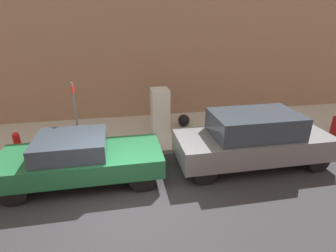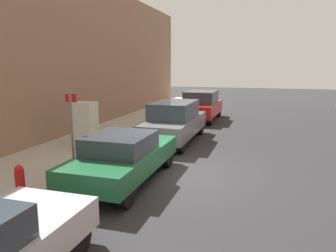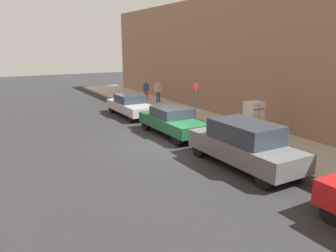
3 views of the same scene
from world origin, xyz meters
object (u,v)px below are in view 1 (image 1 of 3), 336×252
(trash_bag, at_px, (184,120))
(fire_hydrant, at_px, (18,144))
(discarded_refrigerator, at_px, (160,111))
(parked_sedan_green, at_px, (80,158))
(parked_suv_gray, at_px, (253,139))
(street_sign_post, at_px, (76,115))

(trash_bag, bearing_deg, fire_hydrant, -75.48)
(discarded_refrigerator, relative_size, fire_hydrant, 2.08)
(trash_bag, height_order, parked_sedan_green, parked_sedan_green)
(fire_hydrant, distance_m, parked_sedan_green, 2.75)
(trash_bag, relative_size, parked_sedan_green, 0.11)
(fire_hydrant, relative_size, trash_bag, 1.69)
(discarded_refrigerator, relative_size, parked_suv_gray, 0.36)
(discarded_refrigerator, relative_size, parked_sedan_green, 0.39)
(parked_suv_gray, bearing_deg, fire_hydrant, -102.64)
(discarded_refrigerator, relative_size, street_sign_post, 0.72)
(parked_sedan_green, bearing_deg, discarded_refrigerator, 135.96)
(fire_hydrant, xyz_separation_m, trash_bag, (-1.55, 6.00, -0.18))
(discarded_refrigerator, relative_size, trash_bag, 3.51)
(parked_suv_gray, bearing_deg, parked_sedan_green, -90.00)
(parked_sedan_green, bearing_deg, fire_hydrant, -127.39)
(street_sign_post, distance_m, parked_suv_gray, 5.68)
(discarded_refrigerator, height_order, parked_suv_gray, discarded_refrigerator)
(trash_bag, xyz_separation_m, parked_sedan_green, (3.22, -3.82, 0.34))
(discarded_refrigerator, height_order, fire_hydrant, discarded_refrigerator)
(trash_bag, bearing_deg, parked_sedan_green, -49.90)
(street_sign_post, relative_size, parked_suv_gray, 0.50)
(street_sign_post, xyz_separation_m, fire_hydrant, (-0.18, -1.98, -0.93))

